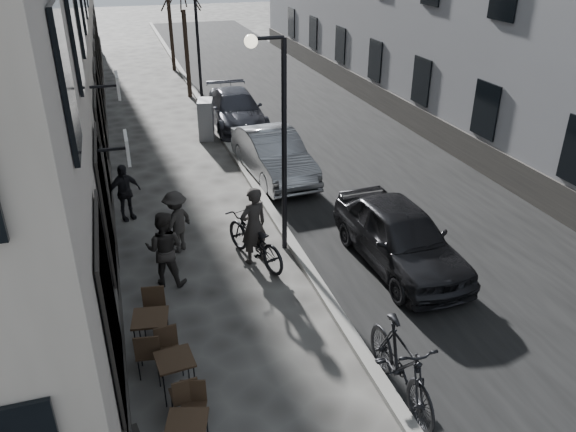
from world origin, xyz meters
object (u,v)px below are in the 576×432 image
pedestrian_near (164,249)px  pedestrian_far (124,192)px  sign_board (123,423)px  bicycle (254,240)px  streetlamp_near (277,124)px  streetlamp_far (193,38)px  utility_cabinet (206,119)px  car_near (400,236)px  car_mid (273,154)px  bistro_set_b (176,372)px  bistro_set_c (152,331)px  car_far (236,109)px  pedestrian_mid (176,222)px  moped (401,364)px

pedestrian_near → pedestrian_far: (-0.69, 3.47, -0.08)m
sign_board → pedestrian_far: (0.42, 7.76, 0.31)m
bicycle → streetlamp_near: bearing=-169.4°
streetlamp_far → utility_cabinet: streetlamp_far is taller
sign_board → pedestrian_far: 7.78m
streetlamp_far → pedestrian_near: streetlamp_far is taller
car_near → car_mid: 6.12m
bistro_set_b → bistro_set_c: bearing=97.8°
pedestrian_near → car_mid: pedestrian_near is taller
bicycle → car_far: size_ratio=0.46×
utility_cabinet → streetlamp_near: bearing=-75.5°
sign_board → bicycle: bearing=44.8°
car_near → car_mid: size_ratio=0.98×
sign_board → car_near: (6.32, 3.51, 0.26)m
streetlamp_near → car_far: (1.17, 9.88, -2.47)m
sign_board → utility_cabinet: (3.65, 13.82, 0.25)m
bistro_set_b → bicycle: (2.28, 3.74, 0.13)m
bistro_set_b → pedestrian_far: 6.91m
bistro_set_c → car_near: 5.91m
streetlamp_far → utility_cabinet: bearing=-93.6°
utility_cabinet → pedestrian_mid: size_ratio=0.93×
streetlamp_near → car_far: size_ratio=1.08×
moped → car_far: bearing=88.3°
streetlamp_far → bistro_set_b: bearing=-100.4°
sign_board → car_near: car_near is taller
pedestrian_mid → pedestrian_near: bearing=28.5°
pedestrian_near → pedestrian_mid: size_ratio=1.11×
sign_board → bistro_set_b: bearing=34.0°
utility_cabinet → pedestrian_mid: (-2.13, -8.17, 0.05)m
car_far → car_mid: bearing=-88.4°
pedestrian_near → car_mid: size_ratio=0.39×
bistro_set_b → sign_board: bearing=-140.9°
streetlamp_near → pedestrian_mid: (-2.33, 0.64, -2.38)m
streetlamp_far → car_far: streetlamp_far is taller
bistro_set_b → pedestrian_near: pedestrian_near is taller
bistro_set_b → car_near: size_ratio=0.34×
bicycle → moped: 5.06m
sign_board → utility_cabinet: bearing=64.4°
sign_board → car_near: bearing=18.2°
streetlamp_near → pedestrian_mid: bearing=164.7°
sign_board → car_near: 7.23m
streetlamp_far → car_near: (2.47, -13.51, -2.42)m
pedestrian_far → moped: bearing=-86.6°
pedestrian_mid → utility_cabinet: bearing=-149.2°
streetlamp_near → bistro_set_b: (-2.96, -4.14, -2.72)m
bistro_set_c → car_near: size_ratio=0.37×
bistro_set_c → streetlamp_near: bearing=51.5°
bicycle → pedestrian_far: pedestrian_far is taller
car_mid → bistro_set_c: bearing=-124.6°
bistro_set_b → bistro_set_c: size_ratio=0.93×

